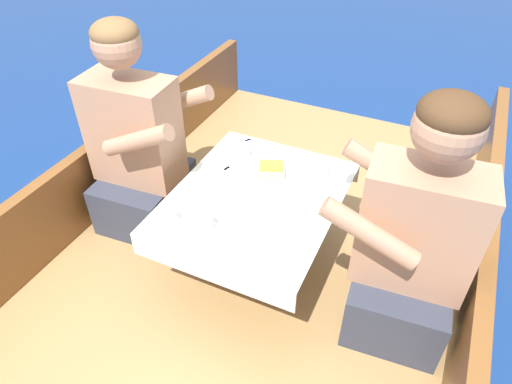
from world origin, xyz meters
TOP-DOWN VIEW (x-y plane):
  - ground_plane at (0.00, 0.00)m, footprint 60.00×60.00m
  - boat_deck at (0.00, 0.00)m, footprint 1.86×2.84m
  - gunwale_port at (-0.90, 0.00)m, footprint 0.06×2.84m
  - gunwale_starboard at (0.90, 0.00)m, footprint 0.06×2.84m
  - cockpit_table at (0.00, -0.12)m, footprint 0.67×0.81m
  - person_port at (-0.63, -0.07)m, footprint 0.54×0.47m
  - person_starboard at (0.63, -0.16)m, footprint 0.55×0.47m
  - plate_sandwich at (0.00, 0.03)m, footprint 0.22×0.22m
  - plate_bread at (0.03, -0.29)m, footprint 0.17×0.17m
  - sandwich at (0.00, 0.03)m, footprint 0.14×0.13m
  - bowl_port_near at (0.16, 0.13)m, footprint 0.13×0.13m
  - bowl_starboard_near at (-0.20, 0.11)m, footprint 0.11×0.11m
  - coffee_cup_port at (-0.24, -0.42)m, footprint 0.10×0.07m
  - coffee_cup_starboard at (-0.10, -0.39)m, footprint 0.10×0.08m
  - utensil_fork_port at (-0.24, 0.20)m, footprint 0.10×0.16m
  - utensil_spoon_starboard at (0.15, -0.45)m, footprint 0.16×0.09m
  - utensil_spoon_port at (0.27, 0.22)m, footprint 0.17×0.06m
  - utensil_fork_starboard at (-0.21, -0.06)m, footprint 0.07×0.17m
  - utensil_knife_port at (0.28, -0.26)m, footprint 0.12×0.14m

SIDE VIEW (x-z plane):
  - ground_plane at x=0.00m, z-range 0.00..0.00m
  - boat_deck at x=0.00m, z-range 0.00..0.33m
  - gunwale_port at x=-0.90m, z-range 0.33..0.71m
  - gunwale_starboard at x=0.90m, z-range 0.33..0.71m
  - cockpit_table at x=0.00m, z-range 0.49..0.88m
  - utensil_fork_port at x=-0.24m, z-range 0.72..0.73m
  - utensil_fork_starboard at x=-0.21m, z-range 0.72..0.73m
  - utensil_knife_port at x=0.28m, z-range 0.72..0.73m
  - utensil_spoon_starboard at x=0.15m, z-range 0.72..0.73m
  - utensil_spoon_port at x=0.27m, z-range 0.72..0.73m
  - plate_sandwich at x=0.00m, z-range 0.72..0.73m
  - plate_bread at x=0.03m, z-range 0.72..0.73m
  - person_port at x=-0.63m, z-range 0.23..1.25m
  - person_starboard at x=0.63m, z-range 0.24..1.25m
  - bowl_port_near at x=0.16m, z-range 0.73..0.77m
  - bowl_starboard_near at x=-0.20m, z-range 0.73..0.77m
  - coffee_cup_port at x=-0.24m, z-range 0.73..0.78m
  - sandwich at x=0.00m, z-range 0.73..0.78m
  - coffee_cup_starboard at x=-0.10m, z-range 0.73..0.80m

